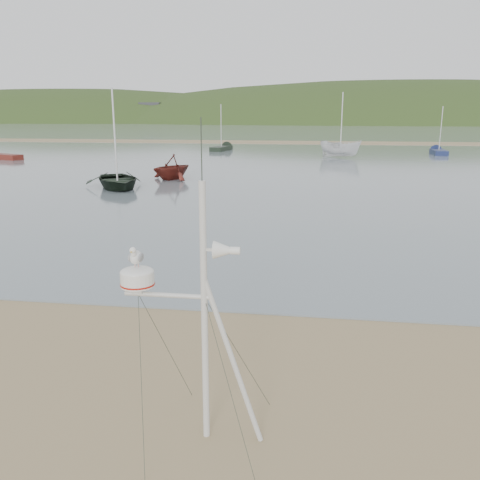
# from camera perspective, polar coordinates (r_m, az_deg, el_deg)

# --- Properties ---
(ground) EXTENTS (560.00, 560.00, 0.00)m
(ground) POSITION_cam_1_polar(r_m,az_deg,el_deg) (8.82, -16.18, -17.17)
(ground) COLOR #8A7450
(ground) RESTS_ON ground
(water) EXTENTS (560.00, 256.00, 0.04)m
(water) POSITION_cam_1_polar(r_m,az_deg,el_deg) (138.91, 7.01, 12.28)
(water) COLOR slate
(water) RESTS_ON ground
(sandbar) EXTENTS (560.00, 7.00, 0.07)m
(sandbar) POSITION_cam_1_polar(r_m,az_deg,el_deg) (76.99, 5.83, 10.86)
(sandbar) COLOR #8A7450
(sandbar) RESTS_ON water
(hill_ridge) EXTENTS (620.00, 180.00, 80.00)m
(hill_ridge) POSITION_cam_1_polar(r_m,az_deg,el_deg) (243.47, 11.89, 8.23)
(hill_ridge) COLOR #263A17
(hill_ridge) RESTS_ON ground
(far_cottages) EXTENTS (294.40, 6.30, 8.00)m
(far_cottages) POSITION_cam_1_polar(r_m,az_deg,el_deg) (202.79, 8.38, 13.94)
(far_cottages) COLOR silver
(far_cottages) RESTS_ON ground
(mast_rig) EXTENTS (1.98, 2.11, 4.46)m
(mast_rig) POSITION_cam_1_polar(r_m,az_deg,el_deg) (7.23, -4.41, -14.19)
(mast_rig) COLOR silver
(mast_rig) RESTS_ON ground
(boat_dark) EXTENTS (3.40, 2.56, 4.73)m
(boat_dark) POSITION_cam_1_polar(r_m,az_deg,el_deg) (31.24, -13.81, 9.96)
(boat_dark) COLOR black
(boat_dark) RESTS_ON water
(boat_red) EXTENTS (3.26, 2.88, 3.22)m
(boat_red) POSITION_cam_1_polar(r_m,az_deg,el_deg) (34.76, -7.73, 9.39)
(boat_red) COLOR #5B1C14
(boat_red) RESTS_ON water
(boat_white) EXTENTS (2.38, 2.36, 4.53)m
(boat_white) POSITION_cam_1_polar(r_m,az_deg,el_deg) (52.38, 11.28, 11.56)
(boat_white) COLOR silver
(boat_white) RESTS_ON water
(sailboat_blue_far) EXTENTS (1.60, 5.46, 5.42)m
(sailboat_blue_far) POSITION_cam_1_polar(r_m,az_deg,el_deg) (60.37, 21.22, 9.29)
(sailboat_blue_far) COLOR #15204A
(sailboat_blue_far) RESTS_ON ground
(sailboat_dark_mid) EXTENTS (2.31, 5.87, 5.73)m
(sailboat_dark_mid) POSITION_cam_1_polar(r_m,az_deg,el_deg) (62.01, -1.69, 10.34)
(sailboat_dark_mid) COLOR black
(sailboat_dark_mid) RESTS_ON ground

